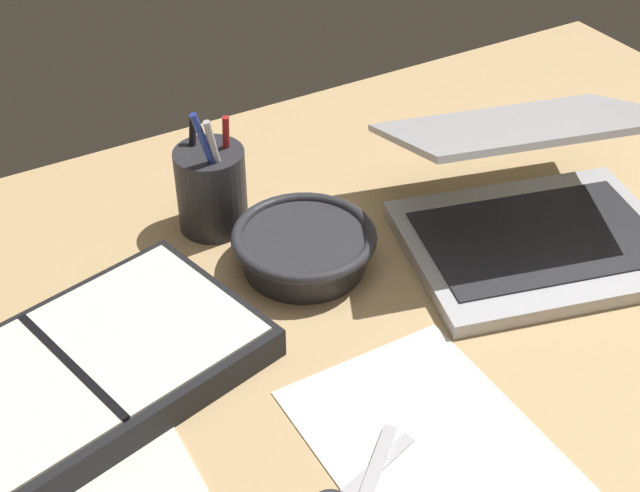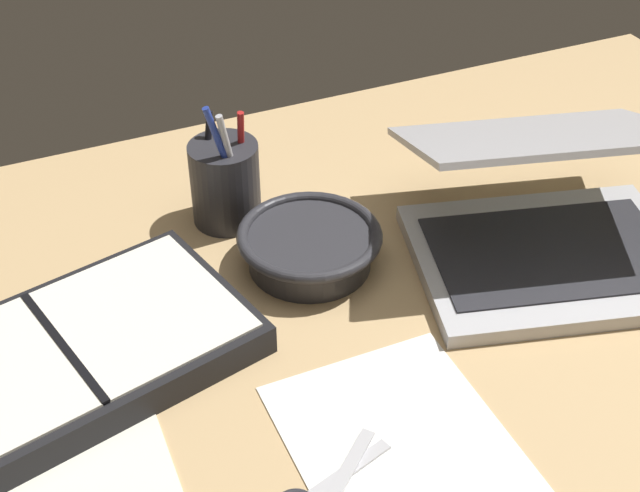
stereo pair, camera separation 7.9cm
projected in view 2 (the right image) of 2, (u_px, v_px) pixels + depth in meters
desk_top at (403, 342)px, 92.71cm from camera, size 140.00×100.00×2.00cm
laptop at (547, 216)px, 100.14cm from camera, size 36.79×36.62×17.13cm
bowl at (310, 245)px, 99.72cm from camera, size 16.34×16.34×4.75cm
pen_cup at (225, 182)px, 105.18cm from camera, size 8.24×8.24×16.80cm
planner at (66, 359)px, 86.82cm from camera, size 39.78×28.43×3.77cm
paper_sheet_front at (416, 467)px, 78.57cm from camera, size 19.31×29.05×0.16cm
paper_sheet_beside_planner at (68, 482)px, 77.27cm from camera, size 18.51×26.98×0.16cm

